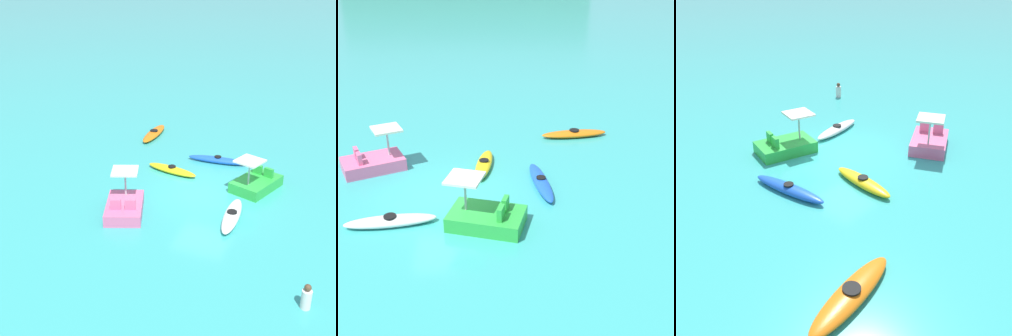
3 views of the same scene
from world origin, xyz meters
The scene contains 7 objects.
ground_plane centered at (0.00, 0.00, 0.00)m, with size 600.00×600.00×0.00m, color #38ADA8.
kayak_blue centered at (3.66, 0.58, 0.16)m, with size 0.85×3.19×0.37m.
kayak_yellow centered at (1.55, 2.28, 0.16)m, with size 1.07×2.82×0.37m.
kayak_white centered at (-1.62, -1.79, 0.16)m, with size 3.03×0.94×0.37m.
kayak_orange centered at (5.97, 5.39, 0.16)m, with size 3.21×1.00×0.37m.
pedal_boat_pink centered at (-2.96, 2.50, 0.34)m, with size 2.80×2.33×1.68m.
pedal_boat_green centered at (1.49, -2.01, 0.34)m, with size 2.75×2.17×1.68m.
Camera 2 is at (1.24, -14.29, 8.06)m, focal length 47.63 mm.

